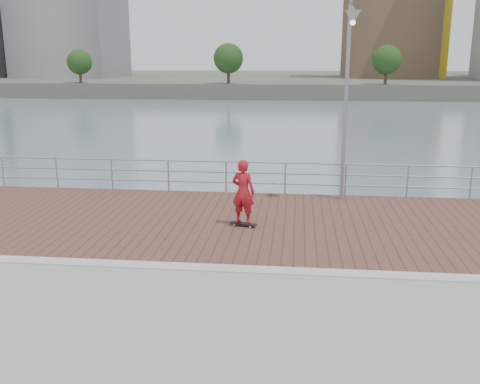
# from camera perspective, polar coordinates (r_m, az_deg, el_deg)

# --- Properties ---
(water) EXTENTS (400.00, 400.00, 0.00)m
(water) POSITION_cam_1_polar(r_m,az_deg,el_deg) (12.91, -1.00, -16.59)
(water) COLOR slate
(water) RESTS_ON ground
(brick_lane) EXTENTS (40.00, 6.80, 0.02)m
(brick_lane) POSITION_cam_1_polar(r_m,az_deg,el_deg) (15.38, 0.64, -3.22)
(brick_lane) COLOR brown
(brick_lane) RESTS_ON seawall
(curb) EXTENTS (40.00, 0.40, 0.06)m
(curb) POSITION_cam_1_polar(r_m,az_deg,el_deg) (12.00, -1.04, -8.23)
(curb) COLOR #B7B5AD
(curb) RESTS_ON seawall
(far_shore) EXTENTS (320.00, 95.00, 2.50)m
(far_shore) POSITION_cam_1_polar(r_m,az_deg,el_deg) (133.62, 5.68, 11.77)
(far_shore) COLOR #4C5142
(far_shore) RESTS_ON ground
(guardrail) EXTENTS (39.06, 0.06, 1.13)m
(guardrail) POSITION_cam_1_polar(r_m,az_deg,el_deg) (18.48, 1.67, 1.93)
(guardrail) COLOR #8C9EA8
(guardrail) RESTS_ON brick_lane
(street_lamp) EXTENTS (0.46, 1.32, 6.25)m
(street_lamp) POSITION_cam_1_polar(r_m,az_deg,el_deg) (17.12, 11.55, 13.33)
(street_lamp) COLOR gray
(street_lamp) RESTS_ON brick_lane
(skateboard) EXTENTS (0.77, 0.40, 0.09)m
(skateboard) POSITION_cam_1_polar(r_m,az_deg,el_deg) (14.96, 0.33, -3.40)
(skateboard) COLOR black
(skateboard) RESTS_ON brick_lane
(skateboarder) EXTENTS (0.76, 0.61, 1.80)m
(skateboarder) POSITION_cam_1_polar(r_m,az_deg,el_deg) (14.71, 0.34, 0.02)
(skateboarder) COLOR #AD1720
(skateboarder) RESTS_ON skateboard
(shoreline_trees) EXTENTS (144.45, 4.81, 6.41)m
(shoreline_trees) POSITION_cam_1_polar(r_m,az_deg,el_deg) (88.14, 9.57, 13.70)
(shoreline_trees) COLOR #473323
(shoreline_trees) RESTS_ON far_shore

